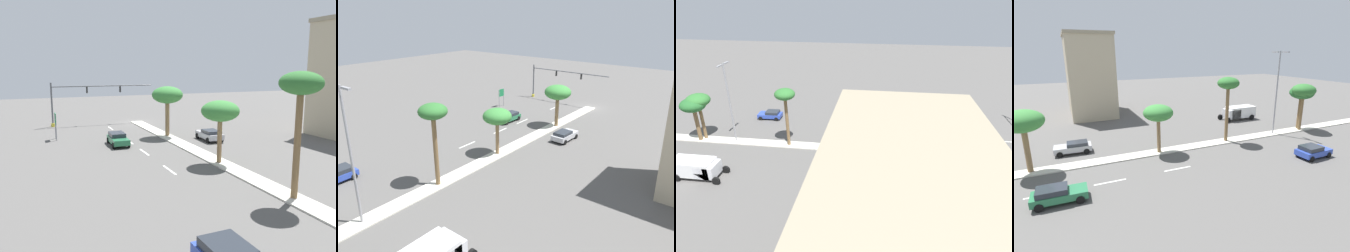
{
  "view_description": "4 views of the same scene",
  "coord_description": "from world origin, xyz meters",
  "views": [
    {
      "loc": [
        15.66,
        51.07,
        8.5
      ],
      "look_at": [
        3.4,
        21.29,
        2.96
      ],
      "focal_mm": 37.0,
      "sensor_mm": 36.0,
      "label": 1
    },
    {
      "loc": [
        -22.89,
        52.66,
        16.12
      ],
      "look_at": [
        -0.34,
        24.24,
        3.36
      ],
      "focal_mm": 35.31,
      "sensor_mm": 36.0,
      "label": 2
    },
    {
      "loc": [
        -34.56,
        22.16,
        20.24
      ],
      "look_at": [
        2.17,
        27.01,
        2.38
      ],
      "focal_mm": 31.37,
      "sensor_mm": 36.0,
      "label": 3
    },
    {
      "loc": [
        26.9,
        15.86,
        11.29
      ],
      "look_at": [
        -3.07,
        29.64,
        1.84
      ],
      "focal_mm": 28.11,
      "sensor_mm": 36.0,
      "label": 4
    }
  ],
  "objects": [
    {
      "name": "lane_stripe_inboard",
      "position": [
        4.97,
        4.0,
        0.01
      ],
      "size": [
        0.2,
        2.8,
        0.01
      ],
      "primitive_type": "cube",
      "color": "silver",
      "rests_on": "ground"
    },
    {
      "name": "palm_tree_outboard",
      "position": [
        0.13,
        25.27,
        4.62
      ],
      "size": [
        3.34,
        3.34,
        5.5
      ],
      "color": "olive",
      "rests_on": "median_curb"
    },
    {
      "name": "lane_stripe_leading",
      "position": [
        4.97,
        25.46,
        0.01
      ],
      "size": [
        0.2,
        2.8,
        0.01
      ],
      "primitive_type": "cube",
      "color": "silver",
      "rests_on": "ground"
    },
    {
      "name": "palm_tree_center",
      "position": [
        -0.01,
        34.46,
        7.09
      ],
      "size": [
        2.69,
        2.69,
        8.13
      ],
      "color": "brown",
      "rests_on": "median_curb"
    },
    {
      "name": "ground_plane",
      "position": [
        0.0,
        31.11,
        0.0
      ],
      "size": [
        160.0,
        160.0,
        0.0
      ],
      "primitive_type": "plane",
      "color": "#565451"
    },
    {
      "name": "lane_stripe_rear",
      "position": [
        4.97,
        13.5,
        0.01
      ],
      "size": [
        0.2,
        2.8,
        0.01
      ],
      "primitive_type": "cube",
      "color": "silver",
      "rests_on": "ground"
    },
    {
      "name": "street_lamp_left",
      "position": [
        0.06,
        42.29,
        6.57
      ],
      "size": [
        2.9,
        0.24,
        11.17
      ],
      "color": "gray",
      "rests_on": "median_curb"
    },
    {
      "name": "sedan_silver_left",
      "position": [
        -3.87,
        16.4,
        0.71
      ],
      "size": [
        2.07,
        4.05,
        1.29
      ],
      "color": "#B2B2B7",
      "rests_on": "ground"
    },
    {
      "name": "box_truck",
      "position": [
        -8.66,
        42.63,
        1.27
      ],
      "size": [
        2.56,
        6.1,
        2.23
      ],
      "color": "silver",
      "rests_on": "ground"
    },
    {
      "name": "median_curb",
      "position": [
        0.0,
        40.0,
        0.06
      ],
      "size": [
        1.8,
        80.0,
        0.12
      ],
      "primitive_type": "cube",
      "color": "beige",
      "rests_on": "ground"
    },
    {
      "name": "directional_road_sign",
      "position": [
        12.65,
        9.15,
        2.23
      ],
      "size": [
        0.1,
        1.34,
        3.16
      ],
      "color": "gray",
      "rests_on": "ground"
    },
    {
      "name": "sedan_green_front",
      "position": [
        6.63,
        14.69,
        0.72
      ],
      "size": [
        1.94,
        4.1,
        1.33
      ],
      "color": "#287047",
      "rests_on": "ground"
    },
    {
      "name": "palm_tree_inboard",
      "position": [
        0.34,
        47.08,
        5.76
      ],
      "size": [
        3.27,
        3.27,
        6.7
      ],
      "color": "brown",
      "rests_on": "median_curb"
    },
    {
      "name": "lane_stripe_front",
      "position": [
        4.97,
        18.88,
        0.01
      ],
      "size": [
        0.2,
        2.8,
        0.01
      ],
      "primitive_type": "cube",
      "color": "silver",
      "rests_on": "ground"
    },
    {
      "name": "sedan_blue_right",
      "position": [
        8.4,
        40.18,
        0.73
      ],
      "size": [
        2.1,
        3.84,
        1.35
      ],
      "color": "#2D47AD",
      "rests_on": "ground"
    },
    {
      "name": "palm_tree_front",
      "position": [
        -0.3,
        47.52,
        5.29
      ],
      "size": [
        3.44,
        3.44,
        6.29
      ],
      "color": "brown",
      "rests_on": "median_curb"
    },
    {
      "name": "palm_tree_leading",
      "position": [
        -0.23,
        12.27,
        5.01
      ],
      "size": [
        3.77,
        3.77,
        6.04
      ],
      "color": "olive",
      "rests_on": "median_curb"
    }
  ]
}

